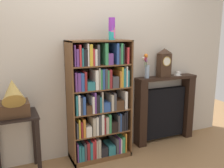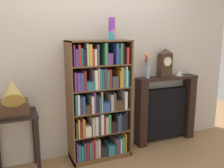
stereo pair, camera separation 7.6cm
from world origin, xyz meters
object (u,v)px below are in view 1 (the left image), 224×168
side_table_left (16,133)px  mantel_clock (164,63)px  fireplace_mantel (164,109)px  flower_vase (146,66)px  cup_stack (112,29)px  gramophone (13,99)px  teacup_with_saucer (178,74)px  bookshelf (99,105)px

side_table_left → mantel_clock: 2.19m
side_table_left → mantel_clock: size_ratio=1.80×
fireplace_mantel → mantel_clock: (-0.05, -0.02, 0.72)m
flower_vase → cup_stack: bearing=-172.7°
gramophone → fireplace_mantel: 2.18m
side_table_left → fireplace_mantel: size_ratio=0.74×
side_table_left → cup_stack: bearing=2.2°
gramophone → teacup_with_saucer: bearing=4.3°
gramophone → fireplace_mantel: size_ratio=0.49×
fireplace_mantel → teacup_with_saucer: bearing=-4.4°
side_table_left → mantel_clock: (2.08, 0.12, 0.68)m
bookshelf → cup_stack: (0.19, 0.02, 0.96)m
side_table_left → flower_vase: 1.90m
bookshelf → gramophone: bearing=-175.1°
cup_stack → mantel_clock: cup_stack is taller
bookshelf → fireplace_mantel: 1.13m
cup_stack → mantel_clock: 0.99m
gramophone → side_table_left: bearing=90.0°
mantel_clock → teacup_with_saucer: (0.26, 0.00, -0.18)m
side_table_left → flower_vase: (1.78, 0.12, 0.64)m
cup_stack → fireplace_mantel: 1.51m
teacup_with_saucer → mantel_clock: bearing=-179.5°
flower_vase → teacup_with_saucer: bearing=-0.1°
side_table_left → teacup_with_saucer: bearing=2.9°
bookshelf → teacup_with_saucer: (1.31, 0.09, 0.30)m
mantel_clock → fireplace_mantel: bearing=19.2°
fireplace_mantel → flower_vase: 0.77m
gramophone → teacup_with_saucer: (2.34, 0.18, 0.09)m
fireplace_mantel → side_table_left: bearing=-176.4°
gramophone → fireplace_mantel: (2.13, 0.19, -0.45)m
cup_stack → gramophone: (-1.22, -0.10, -0.75)m
bookshelf → mantel_clock: (1.05, 0.09, 0.48)m
bookshelf → flower_vase: 0.88m
gramophone → teacup_with_saucer: size_ratio=4.06×
gramophone → teacup_with_saucer: gramophone is taller
side_table_left → gramophone: gramophone is taller
bookshelf → flower_vase: (0.76, 0.09, 0.45)m
cup_stack → teacup_with_saucer: size_ratio=2.26×
bookshelf → fireplace_mantel: bookshelf is taller
cup_stack → bookshelf: bearing=-174.9°
cup_stack → side_table_left: 1.68m
mantel_clock → teacup_with_saucer: size_ratio=3.42×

